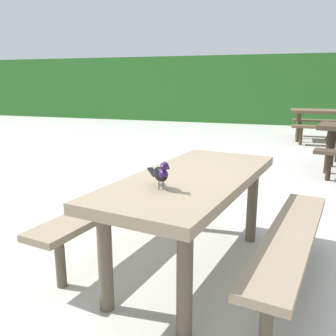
% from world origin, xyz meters
% --- Properties ---
extents(ground_plane, '(60.00, 60.00, 0.00)m').
position_xyz_m(ground_plane, '(0.00, 0.00, 0.00)').
color(ground_plane, '#B7B5AD').
extents(hedge_wall, '(28.00, 1.40, 2.22)m').
position_xyz_m(hedge_wall, '(0.00, 10.41, 1.11)').
color(hedge_wall, '#2D6B28').
rests_on(hedge_wall, ground).
extents(picnic_table_foreground, '(1.94, 1.96, 0.74)m').
position_xyz_m(picnic_table_foreground, '(0.26, -0.10, 0.56)').
color(picnic_table_foreground, '#84725B').
rests_on(picnic_table_foreground, ground).
extents(bird_grackle, '(0.22, 0.22, 0.18)m').
position_xyz_m(bird_grackle, '(0.16, -0.51, 0.84)').
color(bird_grackle, black).
rests_on(bird_grackle, picnic_table_foreground).
extents(picnic_table_mid_right, '(1.81, 1.70, 0.74)m').
position_xyz_m(picnic_table_mid_right, '(1.85, 6.68, 0.56)').
color(picnic_table_mid_right, brown).
rests_on(picnic_table_mid_right, ground).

